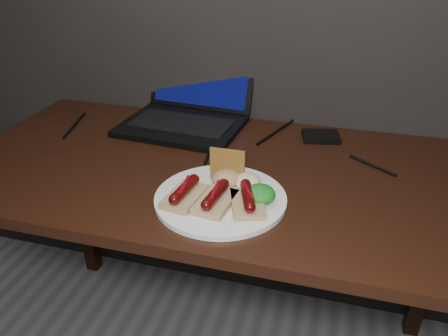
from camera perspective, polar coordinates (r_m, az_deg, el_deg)
The scene contains 12 objects.
desk at distance 1.20m, azimuth -0.98°, elevation -3.54°, with size 1.40×0.70×0.75m.
laptop at distance 1.42m, azimuth -4.59°, elevation 7.99°, with size 0.39×0.39×0.25m.
hard_drive at distance 1.34m, azimuth 12.53°, elevation 4.05°, with size 0.11×0.08×0.02m, color black.
desk_cables at distance 1.29m, azimuth -0.73°, elevation 3.75°, with size 1.00×0.36×0.01m.
plate at distance 1.01m, azimuth -0.46°, elevation -3.99°, with size 0.30×0.30×0.01m, color white.
bread_sausage_left at distance 0.98m, azimuth -5.16°, elevation -3.33°, with size 0.09×0.12×0.04m.
bread_sausage_center at distance 0.96m, azimuth -1.12°, elevation -4.02°, with size 0.08×0.12×0.04m.
bread_sausage_right at distance 0.96m, azimuth 3.09°, elevation -4.16°, with size 0.10×0.13×0.04m.
crispbread at distance 1.04m, azimuth 0.43°, elevation 0.34°, with size 0.09×0.01×0.09m, color #A97C2E.
salad_greens at distance 0.98m, azimuth 4.71°, elevation -3.40°, with size 0.07×0.07×0.04m, color #105113.
salsa_mound at distance 1.03m, azimuth 0.34°, elevation -1.39°, with size 0.07×0.07×0.04m, color maroon.
coleslaw_mound at distance 1.03m, azimuth 3.05°, elevation -1.75°, with size 0.06×0.06×0.04m, color white.
Camera 1 is at (0.29, 0.41, 1.30)m, focal length 35.00 mm.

